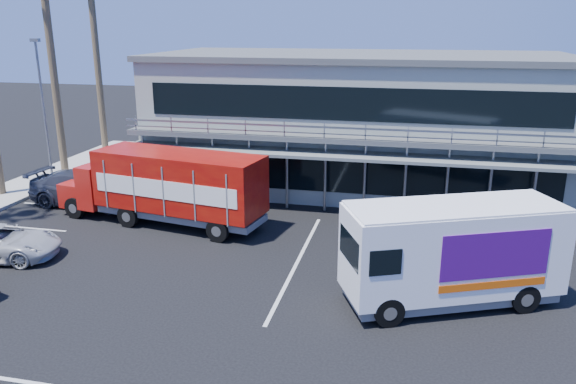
# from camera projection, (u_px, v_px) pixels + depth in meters

# --- Properties ---
(ground) EXTENTS (120.00, 120.00, 0.00)m
(ground) POSITION_uv_depth(u_px,v_px,m) (224.00, 291.00, 19.41)
(ground) COLOR black
(ground) RESTS_ON ground
(building) EXTENTS (22.40, 12.00, 7.30)m
(building) POSITION_uv_depth(u_px,v_px,m) (358.00, 120.00, 31.68)
(building) COLOR #969B8E
(building) RESTS_ON ground
(light_pole_far) EXTENTS (0.50, 0.25, 8.09)m
(light_pole_far) POSITION_uv_depth(u_px,v_px,m) (43.00, 105.00, 31.34)
(light_pole_far) COLOR gray
(light_pole_far) RESTS_ON ground
(red_truck) EXTENTS (10.33, 4.11, 3.39)m
(red_truck) POSITION_uv_depth(u_px,v_px,m) (166.00, 185.00, 25.39)
(red_truck) COLOR #AA140D
(red_truck) RESTS_ON ground
(white_van) EXTENTS (7.34, 4.96, 3.40)m
(white_van) POSITION_uv_depth(u_px,v_px,m) (452.00, 252.00, 18.11)
(white_van) COLOR white
(white_van) RESTS_ON ground
(parked_car_d) EXTENTS (6.07, 2.74, 1.72)m
(parked_car_d) POSITION_uv_depth(u_px,v_px,m) (87.00, 189.00, 28.30)
(parked_car_d) COLOR #2E323E
(parked_car_d) RESTS_ON ground
(parked_car_e) EXTENTS (4.34, 1.90, 1.46)m
(parked_car_e) POSITION_uv_depth(u_px,v_px,m) (75.00, 183.00, 29.89)
(parked_car_e) COLOR gray
(parked_car_e) RESTS_ON ground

